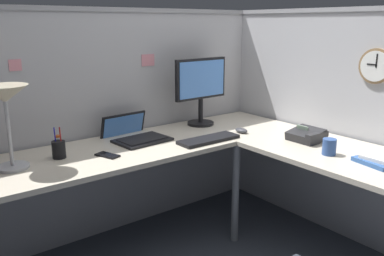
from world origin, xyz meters
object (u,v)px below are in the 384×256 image
Objects in this scene: computer_mouse at (241,130)px; wall_clock at (376,66)px; monitor at (201,86)px; pen_cup at (59,149)px; cell_phone at (107,155)px; laptop at (134,135)px; coffee_mug at (329,147)px; office_phone at (307,136)px; desk_lamp_dome at (5,101)px; keyboard at (208,140)px.

wall_clock is at bearing -52.71° from computer_mouse.
monitor reaches higher than pen_cup.
monitor is 0.98m from cell_phone.
computer_mouse is (0.67, -0.33, -0.01)m from laptop.
wall_clock reaches higher than coffee_mug.
pen_cup is 1.98m from wall_clock.
laptop is 1.98× the size of office_phone.
laptop reaches higher than cell_phone.
computer_mouse is at bearing 114.96° from office_phone.
desk_lamp_dome reaches higher than laptop.
cell_phone is at bearing 174.17° from computer_mouse.
laptop is at bearing 135.25° from keyboard.
computer_mouse is (0.32, 0.02, 0.01)m from keyboard.
wall_clock is (1.97, -0.88, 0.13)m from desk_lamp_dome.
monitor reaches higher than office_phone.
computer_mouse is 0.58× the size of pen_cup.
cell_phone is at bearing -142.72° from laptop.
office_phone is at bearing 141.45° from wall_clock.
keyboard is at bearing -29.79° from cell_phone.
office_phone is at bearing -37.15° from keyboard.
office_phone is at bearing -40.83° from laptop.
wall_clock reaches higher than laptop.
monitor is 1.16× the size of keyboard.
cell_phone is 1.73m from wall_clock.
cell_phone is (-0.66, 0.12, -0.01)m from keyboard.
keyboard is at bearing -176.58° from computer_mouse.
wall_clock is at bearing -27.59° from pen_cup.
computer_mouse is at bearing 3.78° from keyboard.
computer_mouse is at bearing 127.29° from wall_clock.
laptop is 0.88m from desk_lamp_dome.
keyboard is 1.23m from desk_lamp_dome.
keyboard is 2.08× the size of office_phone.
coffee_mug is at bearing -82.03° from monitor.
monitor reaches higher than computer_mouse.
computer_mouse is (0.08, -0.36, -0.28)m from monitor.
desk_lamp_dome reaches higher than keyboard.
keyboard is 0.75m from coffee_mug.
wall_clock reaches higher than pen_cup.
keyboard is (-0.24, -0.38, -0.28)m from monitor.
keyboard is 0.93m from pen_cup.
laptop is at bearing 126.36° from coffee_mug.
laptop is 0.75m from computer_mouse.
desk_lamp_dome is 0.62m from cell_phone.
laptop is 3.93× the size of computer_mouse.
laptop reaches higher than office_phone.
wall_clock is (0.31, -0.25, 0.45)m from office_phone.
computer_mouse is 0.67m from coffee_mug.
keyboard is 1.14m from wall_clock.
office_phone is at bearing -20.82° from desk_lamp_dome.
office_phone is 0.94× the size of wall_clock.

